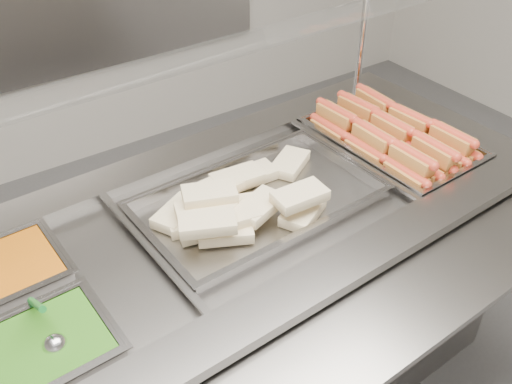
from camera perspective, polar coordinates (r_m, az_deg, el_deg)
steam_counter at (r=2.07m, az=-1.21°, el=-11.81°), size 2.04×0.96×0.96m
tray_rail at (r=1.49m, az=11.24°, el=-13.17°), size 1.93×0.47×0.06m
sneeze_guard at (r=1.72m, az=-6.24°, el=12.97°), size 1.77×0.38×0.47m
pan_hotdogs at (r=2.15m, az=13.24°, el=4.33°), size 0.38×0.60×0.11m
pan_wraps at (r=1.79m, az=0.27°, el=-1.22°), size 0.74×0.45×0.07m
pan_beans at (r=1.70m, az=-24.05°, el=-8.20°), size 0.33×0.27×0.11m
pan_peas at (r=1.48m, az=-20.55°, el=-15.26°), size 0.33×0.27×0.11m
hotdogs_in_buns at (r=2.13m, az=13.41°, el=5.56°), size 0.34×0.56×0.13m
tortilla_wraps at (r=1.72m, az=-2.18°, el=-1.18°), size 0.63×0.39×0.10m
serving_spoon at (r=1.44m, az=-19.73°, el=-13.58°), size 0.06×0.19×0.15m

